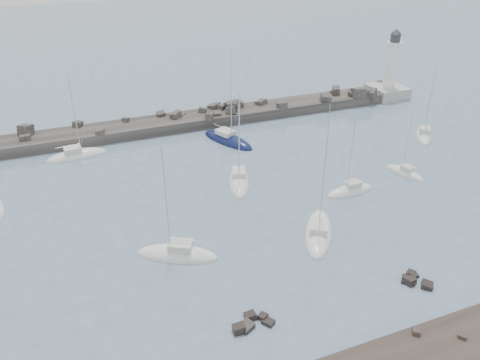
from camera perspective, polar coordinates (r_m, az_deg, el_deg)
name	(u,v)px	position (r m, az deg, el deg)	size (l,w,h in m)	color
ground	(249,251)	(52.87, 1.12, -8.64)	(400.00, 400.00, 0.00)	slate
rock_cluster_near	(251,324)	(44.58, 1.33, -17.11)	(4.13, 2.56, 1.16)	black
rock_cluster_far	(414,280)	(52.05, 20.41, -11.40)	(2.91, 3.56, 1.36)	black
breakwater	(127,133)	(83.48, -13.59, 5.63)	(115.00, 7.72, 5.11)	#312E2C
lighthouse	(388,83)	(103.57, 17.64, 11.26)	(7.00, 7.00, 14.60)	#9B9B96
sailboat_3	(77,156)	(77.54, -19.27, 2.78)	(9.40, 3.57, 14.55)	white
sailboat_4	(178,255)	(52.50, -7.62, -9.03)	(9.25, 6.77, 14.39)	white
sailboat_5	(239,182)	(65.80, -0.13, -0.24)	(5.71, 9.42, 14.38)	white
sailboat_6	(318,233)	(56.10, 9.52, -6.41)	(7.95, 10.09, 15.73)	white
sailboat_7	(228,141)	(78.57, -1.50, 4.83)	(7.48, 11.03, 16.71)	#0F163F
sailboat_8	(350,191)	(65.28, 13.26, -1.35)	(7.16, 2.44, 11.44)	white
sailboat_9	(405,173)	(72.29, 19.44, 0.80)	(3.61, 6.48, 9.95)	white
sailboat_11	(423,136)	(86.26, 21.45, 5.03)	(6.87, 7.95, 13.02)	white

